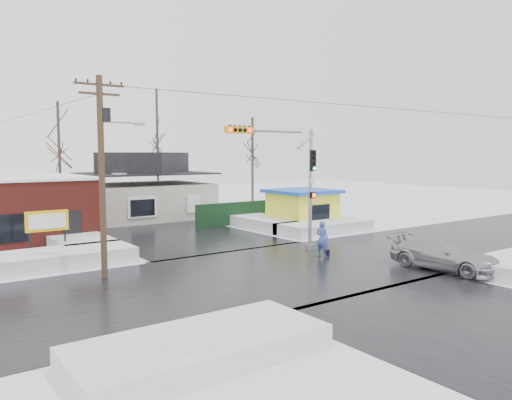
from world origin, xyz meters
TOP-DOWN VIEW (x-y plane):
  - ground at (0.00, 0.00)m, footprint 120.00×120.00m
  - road_ns at (0.00, 0.00)m, footprint 10.00×120.00m
  - road_ew at (0.00, 0.00)m, footprint 120.00×10.00m
  - snowbank_nw at (-9.00, 7.00)m, footprint 7.00×3.00m
  - snowbank_ne at (9.00, 7.00)m, footprint 7.00×3.00m
  - snowbank_sw at (-9.00, -7.00)m, footprint 7.00×3.00m
  - snowbank_nside_w at (-7.00, 12.00)m, footprint 3.00×8.00m
  - snowbank_nside_e at (7.00, 12.00)m, footprint 3.00×8.00m
  - traffic_signal at (2.43, 2.97)m, footprint 6.05×0.68m
  - utility_pole at (-7.93, 3.50)m, footprint 3.15×0.44m
  - marquee_sign at (-9.00, 9.49)m, footprint 2.20×0.21m
  - house at (2.00, 22.00)m, footprint 10.40×8.40m
  - kiosk at (9.50, 9.99)m, footprint 4.60×4.60m
  - fence at (6.50, 14.00)m, footprint 8.00×0.12m
  - tree_far_left at (-4.00, 26.00)m, footprint 3.00×3.00m
  - tree_far_mid at (6.00, 28.00)m, footprint 3.00×3.00m
  - tree_far_right at (12.00, 20.00)m, footprint 3.00×3.00m
  - pedestrian at (3.12, 1.04)m, footprint 0.68×0.83m
  - car at (5.71, -4.68)m, footprint 2.55×5.44m
  - shopping_bag at (3.45, 1.00)m, footprint 0.30×0.21m

SIDE VIEW (x-z plane):
  - ground at x=0.00m, z-range 0.00..0.00m
  - road_ns at x=0.00m, z-range 0.00..0.02m
  - road_ew at x=0.00m, z-range 0.00..0.02m
  - shopping_bag at x=3.45m, z-range 0.00..0.35m
  - snowbank_sw at x=-9.00m, z-range 0.00..0.70m
  - snowbank_nw at x=-9.00m, z-range 0.00..0.80m
  - snowbank_ne at x=9.00m, z-range 0.00..0.80m
  - snowbank_nside_w at x=-7.00m, z-range 0.00..0.80m
  - snowbank_nside_e at x=7.00m, z-range 0.00..0.80m
  - car at x=5.71m, z-range 0.00..1.53m
  - fence at x=6.50m, z-range 0.00..1.80m
  - pedestrian at x=3.12m, z-range 0.00..1.95m
  - kiosk at x=9.50m, z-range 0.03..2.90m
  - marquee_sign at x=-9.00m, z-range 0.65..3.20m
  - house at x=2.00m, z-range -0.26..5.50m
  - traffic_signal at x=2.43m, z-range 1.04..8.04m
  - utility_pole at x=-7.93m, z-range 0.61..9.61m
  - tree_far_right at x=12.00m, z-range 2.66..11.66m
  - tree_far_left at x=-4.00m, z-range 2.95..12.95m
  - tree_far_mid at x=6.00m, z-range 3.54..15.54m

